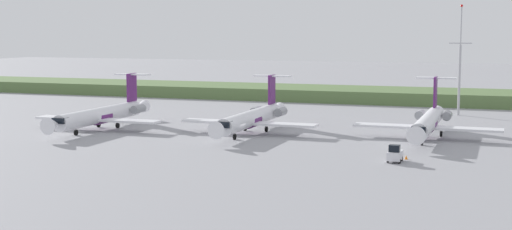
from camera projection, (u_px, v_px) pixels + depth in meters
ground_plane at (294, 118)px, 139.30m from camera, size 500.00×500.00×0.00m
grass_berm at (338, 94)px, 174.91m from camera, size 320.00×20.00×2.92m
regional_jet_nearest at (102, 114)px, 123.13m from camera, size 22.81×31.00×9.00m
regional_jet_second at (252, 118)px, 118.58m from camera, size 22.81×31.00×9.00m
regional_jet_third at (428, 122)px, 113.15m from camera, size 22.81×31.00×9.00m
antenna_mast at (460, 70)px, 142.54m from camera, size 4.40×0.50×21.97m
baggage_tug at (395, 154)px, 92.39m from camera, size 1.72×3.20×2.30m
safety_cone_front_marker at (406, 157)px, 94.32m from camera, size 0.44×0.44×0.55m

